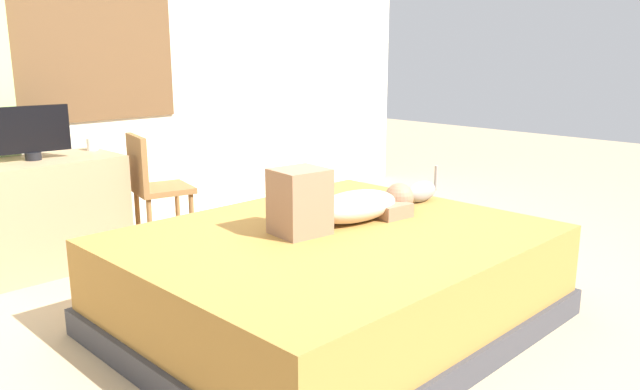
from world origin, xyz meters
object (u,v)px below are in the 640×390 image
object	(u,v)px
cat	(419,192)
person_lying	(342,204)
bed	(333,279)
tv_monitor	(31,132)
chair_by_desk	(153,184)
cup	(92,144)
desk	(50,213)

from	to	relation	value
cat	person_lying	bearing A→B (deg)	-179.72
bed	cat	bearing A→B (deg)	5.34
tv_monitor	chair_by_desk	size ratio (longest dim) A/B	0.56
cat	cup	size ratio (longest dim) A/B	4.07
person_lying	cup	distance (m)	2.07
cup	bed	bearing A→B (deg)	-81.77
desk	chair_by_desk	size ratio (longest dim) A/B	1.05
cat	cup	xyz separation A→B (m)	(-1.15, 2.01, 0.20)
cat	tv_monitor	world-z (taller)	tv_monitor
cat	chair_by_desk	bearing A→B (deg)	117.82
desk	person_lying	bearing A→B (deg)	-66.54
person_lying	cup	xyz separation A→B (m)	(-0.45, 2.02, 0.16)
bed	tv_monitor	size ratio (longest dim) A/B	4.49
tv_monitor	bed	bearing A→B (deg)	-69.14
tv_monitor	cup	bearing A→B (deg)	13.98
tv_monitor	cup	xyz separation A→B (m)	(0.45, 0.11, -0.14)
tv_monitor	cat	bearing A→B (deg)	-49.88
person_lying	cup	bearing A→B (deg)	102.47
bed	desk	world-z (taller)	desk
person_lying	chair_by_desk	distance (m)	1.69
person_lying	tv_monitor	distance (m)	2.13
desk	bed	bearing A→B (deg)	-70.97
cat	desk	size ratio (longest dim) A/B	0.40
cup	chair_by_desk	xyz separation A→B (m)	(0.27, -0.34, -0.28)
bed	chair_by_desk	world-z (taller)	chair_by_desk
chair_by_desk	person_lying	bearing A→B (deg)	-83.88
person_lying	bed	bearing A→B (deg)	-152.15
tv_monitor	cup	distance (m)	0.49
cat	cup	world-z (taller)	cup
chair_by_desk	cat	bearing A→B (deg)	-62.18
desk	tv_monitor	size ratio (longest dim) A/B	1.88
cup	tv_monitor	bearing A→B (deg)	-166.02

